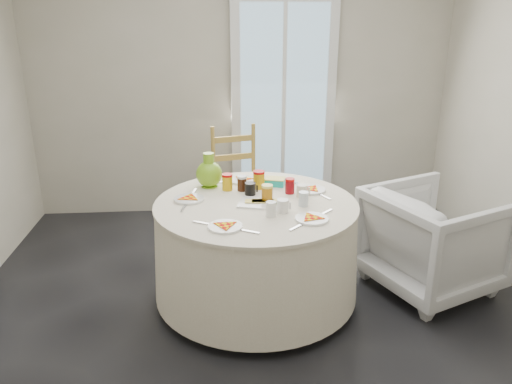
{
  "coord_description": "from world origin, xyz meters",
  "views": [
    {
      "loc": [
        -0.25,
        -2.81,
        1.91
      ],
      "look_at": [
        -0.0,
        0.26,
        0.8
      ],
      "focal_mm": 35.0,
      "sensor_mm": 36.0,
      "label": 1
    }
  ],
  "objects": [
    {
      "name": "table",
      "position": [
        -0.0,
        0.26,
        0.38
      ],
      "size": [
        1.38,
        1.38,
        0.7
      ],
      "primitive_type": "cylinder",
      "color": "white",
      "rests_on": "floor"
    },
    {
      "name": "jar_cluster",
      "position": [
        0.02,
        0.47,
        0.82
      ],
      "size": [
        0.53,
        0.32,
        0.14
      ],
      "primitive_type": null,
      "rotation": [
        0.0,
        0.0,
        -0.16
      ],
      "color": "brown",
      "rests_on": "table"
    },
    {
      "name": "floor",
      "position": [
        0.0,
        0.0,
        0.0
      ],
      "size": [
        4.0,
        4.0,
        0.0
      ],
      "primitive_type": "plane",
      "color": "black",
      "rests_on": "ground"
    },
    {
      "name": "armchair",
      "position": [
        1.28,
        0.32,
        0.39
      ],
      "size": [
        1.01,
        1.03,
        0.83
      ],
      "primitive_type": "imported",
      "rotation": [
        0.0,
        0.0,
        1.98
      ],
      "color": "silver",
      "rests_on": "floor"
    },
    {
      "name": "glass_door",
      "position": [
        0.4,
        1.95,
        1.05
      ],
      "size": [
        1.0,
        0.08,
        2.1
      ],
      "primitive_type": "cube",
      "color": "silver",
      "rests_on": "floor"
    },
    {
      "name": "wall_back",
      "position": [
        0.0,
        2.0,
        1.3
      ],
      "size": [
        4.0,
        0.02,
        2.6
      ],
      "primitive_type": "cube",
      "color": "#BCB5A3",
      "rests_on": "floor"
    },
    {
      "name": "mugs_glasses",
      "position": [
        0.15,
        0.3,
        0.81
      ],
      "size": [
        0.63,
        0.63,
        0.1
      ],
      "primitive_type": null,
      "rotation": [
        0.0,
        0.0,
        -0.12
      ],
      "color": "#B0B0B0",
      "rests_on": "table"
    },
    {
      "name": "wooden_chair",
      "position": [
        -0.06,
        1.37,
        0.47
      ],
      "size": [
        0.53,
        0.51,
        0.98
      ],
      "primitive_type": null,
      "rotation": [
        0.0,
        0.0,
        0.24
      ],
      "color": "olive",
      "rests_on": "floor"
    },
    {
      "name": "green_pitcher",
      "position": [
        -0.31,
        0.61,
        0.87
      ],
      "size": [
        0.2,
        0.2,
        0.24
      ],
      "primitive_type": null,
      "rotation": [
        0.0,
        0.0,
        0.04
      ],
      "color": "#71AB1C",
      "rests_on": "table"
    },
    {
      "name": "place_settings",
      "position": [
        -0.0,
        0.26,
        0.77
      ],
      "size": [
        1.18,
        1.18,
        0.02
      ],
      "primitive_type": null,
      "rotation": [
        0.0,
        0.0,
        -0.07
      ],
      "color": "white",
      "rests_on": "table"
    },
    {
      "name": "cheese_platter",
      "position": [
        0.04,
        0.22,
        0.77
      ],
      "size": [
        0.36,
        0.28,
        0.04
      ],
      "primitive_type": null,
      "rotation": [
        0.0,
        0.0,
        -0.28
      ],
      "color": "silver",
      "rests_on": "table"
    },
    {
      "name": "butter_tub",
      "position": [
        0.16,
        0.6,
        0.79
      ],
      "size": [
        0.17,
        0.14,
        0.06
      ],
      "primitive_type": "cube",
      "rotation": [
        0.0,
        0.0,
        -0.28
      ],
      "color": "#14B6AC",
      "rests_on": "table"
    }
  ]
}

